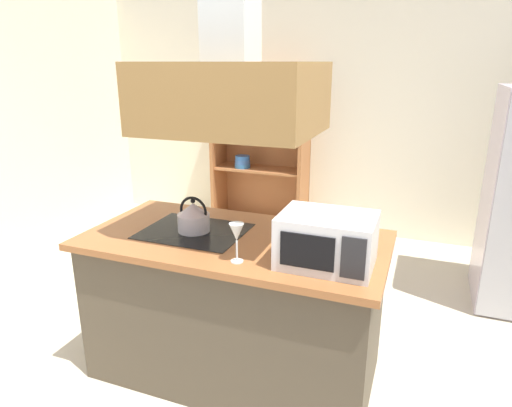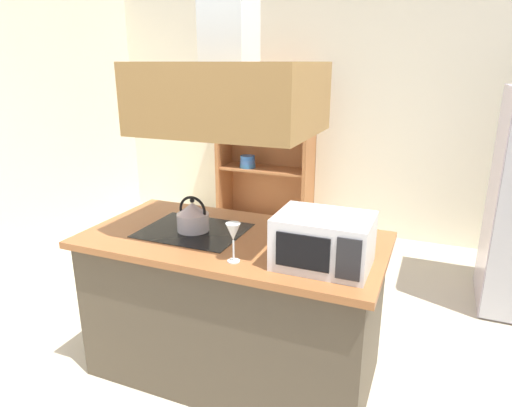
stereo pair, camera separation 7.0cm
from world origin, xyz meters
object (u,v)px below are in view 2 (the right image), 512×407
object	(u,v)px
wine_glass_on_counter	(233,234)
microwave	(323,241)
dish_cabinet	(266,162)
kettle	(193,216)
cutting_board	(327,231)

from	to	relation	value
wine_glass_on_counter	microwave	bearing A→B (deg)	17.34
dish_cabinet	microwave	xyz separation A→B (m)	(1.35, -2.70, 0.27)
kettle	cutting_board	xyz separation A→B (m)	(0.75, 0.27, -0.08)
dish_cabinet	wine_glass_on_counter	size ratio (longest dim) A/B	8.40
dish_cabinet	cutting_board	distance (m)	2.59
cutting_board	wine_glass_on_counter	bearing A→B (deg)	-120.61
dish_cabinet	microwave	world-z (taller)	dish_cabinet
dish_cabinet	cutting_board	world-z (taller)	dish_cabinet
wine_glass_on_counter	cutting_board	bearing A→B (deg)	59.39
cutting_board	wine_glass_on_counter	size ratio (longest dim) A/B	1.65
microwave	cutting_board	bearing A→B (deg)	100.85
cutting_board	microwave	world-z (taller)	microwave
dish_cabinet	microwave	size ratio (longest dim) A/B	3.76
kettle	wine_glass_on_counter	distance (m)	0.51
dish_cabinet	kettle	xyz separation A→B (m)	(0.52, -2.53, 0.23)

